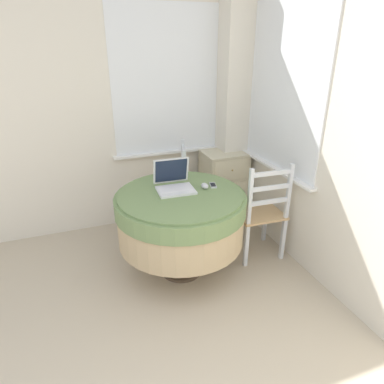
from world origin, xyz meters
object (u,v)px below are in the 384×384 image
cell_phone (214,185)px  dining_chair_near_right_window (261,213)px  round_dining_table (181,214)px  corner_cabinet (224,184)px  laptop (175,183)px  computer_mouse (205,186)px  dining_chair_near_back_window (172,191)px

cell_phone → dining_chair_near_right_window: (0.45, -0.07, -0.31)m
round_dining_table → dining_chair_near_right_window: bearing=-1.1°
corner_cabinet → round_dining_table: bearing=-133.3°
laptop → cell_phone: (0.33, -0.05, -0.05)m
dining_chair_near_right_window → computer_mouse: bearing=175.7°
dining_chair_near_right_window → corner_cabinet: size_ratio=1.21×
laptop → dining_chair_near_right_window: laptop is taller
laptop → dining_chair_near_back_window: size_ratio=0.33×
round_dining_table → dining_chair_near_back_window: size_ratio=1.14×
computer_mouse → dining_chair_near_back_window: size_ratio=0.09×
dining_chair_near_back_window → corner_cabinet: size_ratio=1.21×
dining_chair_near_back_window → dining_chair_near_right_window: (0.60, -0.75, 0.00)m
laptop → cell_phone: size_ratio=2.51×
computer_mouse → dining_chair_near_right_window: size_ratio=0.09×
computer_mouse → dining_chair_near_right_window: (0.53, -0.04, -0.33)m
cell_phone → corner_cabinet: (0.47, 0.77, -0.37)m
computer_mouse → dining_chair_near_right_window: bearing=-4.3°
laptop → dining_chair_near_back_window: bearing=75.0°
cell_phone → dining_chair_near_back_window: size_ratio=0.13×
round_dining_table → computer_mouse: 0.31m
round_dining_table → corner_cabinet: 1.15m
computer_mouse → corner_cabinet: bearing=55.1°
computer_mouse → dining_chair_near_back_window: 0.79m
round_dining_table → cell_phone: 0.37m
dining_chair_near_back_window → round_dining_table: bearing=-101.5°
dining_chair_near_back_window → corner_cabinet: dining_chair_near_back_window is taller
dining_chair_near_back_window → corner_cabinet: (0.63, 0.09, -0.06)m
dining_chair_near_back_window → dining_chair_near_right_window: same height
round_dining_table → laptop: bearing=101.1°
laptop → dining_chair_near_right_window: (0.77, -0.11, -0.36)m
round_dining_table → dining_chair_near_right_window: (0.75, -0.01, -0.12)m
cell_phone → round_dining_table: bearing=-170.5°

